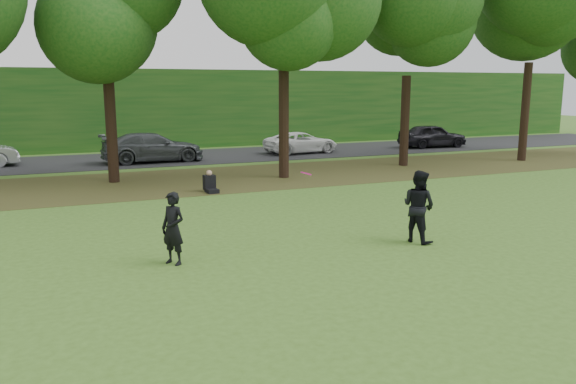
% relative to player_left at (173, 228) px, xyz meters
% --- Properties ---
extents(ground, '(120.00, 120.00, 0.00)m').
position_rel_player_left_xyz_m(ground, '(2.86, -1.97, -0.82)').
color(ground, '#3A5D1D').
rests_on(ground, ground).
extents(leaf_litter, '(60.00, 7.00, 0.01)m').
position_rel_player_left_xyz_m(leaf_litter, '(2.86, 11.03, -0.82)').
color(leaf_litter, '#422C17').
rests_on(leaf_litter, ground).
extents(street, '(70.00, 7.00, 0.02)m').
position_rel_player_left_xyz_m(street, '(2.86, 19.03, -0.81)').
color(street, black).
rests_on(street, ground).
extents(far_hedge, '(70.00, 3.00, 5.00)m').
position_rel_player_left_xyz_m(far_hedge, '(2.86, 25.03, 1.68)').
color(far_hedge, '#144614').
rests_on(far_hedge, ground).
extents(player_left, '(0.68, 0.72, 1.64)m').
position_rel_player_left_xyz_m(player_left, '(0.00, 0.00, 0.00)').
color(player_left, black).
rests_on(player_left, ground).
extents(player_right, '(0.96, 1.09, 1.86)m').
position_rel_player_left_xyz_m(player_right, '(6.15, -0.55, 0.11)').
color(player_right, black).
rests_on(player_right, ground).
extents(parked_cars, '(41.24, 3.40, 1.53)m').
position_rel_player_left_xyz_m(parked_cars, '(4.01, 18.21, -0.09)').
color(parked_cars, black).
rests_on(parked_cars, street).
extents(frisbee, '(0.33, 0.35, 0.14)m').
position_rel_player_left_xyz_m(frisbee, '(3.23, -0.04, 1.05)').
color(frisbee, '#EE1495').
rests_on(frisbee, ground).
extents(seated_person, '(0.46, 0.76, 0.83)m').
position_rel_player_left_xyz_m(seated_person, '(2.99, 8.19, -0.51)').
color(seated_person, black).
rests_on(seated_person, ground).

